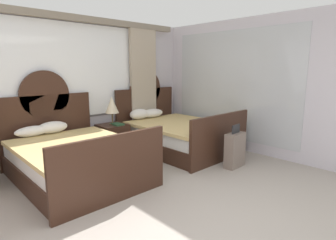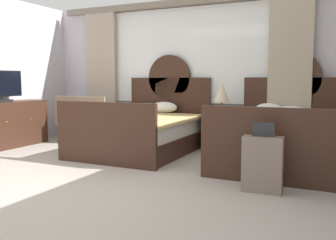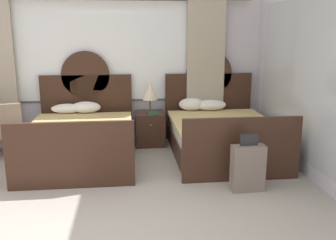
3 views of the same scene
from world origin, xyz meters
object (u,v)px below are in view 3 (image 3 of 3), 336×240
Objects in this scene: suitcase_on_floor at (248,168)px; armchair_by_window_left at (4,128)px; bed_near_window at (81,139)px; bed_near_mirror at (220,134)px; book_on_nightstand at (153,113)px; nightstand_between_beds at (150,128)px; table_lamp_on_nightstand at (150,91)px.

armchair_by_window_left is at bearing 153.10° from suitcase_on_floor.
bed_near_mirror is (2.28, 0.01, 0.00)m from bed_near_window.
bed_near_window reaches higher than suitcase_on_floor.
bed_near_window is at bearing -153.90° from book_on_nightstand.
nightstand_between_beds is at bearing 117.74° from suitcase_on_floor.
suitcase_on_floor is at bearing -62.38° from table_lamp_on_nightstand.
armchair_by_window_left is (-2.42, -0.34, 0.17)m from nightstand_between_beds.
bed_near_window and bed_near_mirror have the same top height.
bed_near_window is 3.96× the size of table_lamp_on_nightstand.
table_lamp_on_nightstand is 2.16× the size of book_on_nightstand.
nightstand_between_beds is (-1.13, 0.68, -0.05)m from bed_near_mirror.
armchair_by_window_left is at bearing -174.51° from book_on_nightstand.
book_on_nightstand is at bearing 26.10° from bed_near_window.
armchair_by_window_left is (-2.43, -0.34, -0.52)m from table_lamp_on_nightstand.
armchair_by_window_left is at bearing 174.51° from bed_near_mirror.
nightstand_between_beds is at bearing 31.07° from bed_near_window.
bed_near_mirror is 1.33m from nightstand_between_beds.
book_on_nightstand is at bearing 117.83° from suitcase_on_floor.
nightstand_between_beds is 1.07× the size of table_lamp_on_nightstand.
bed_near_mirror is at bearing -31.07° from nightstand_between_beds.
nightstand_between_beds is 0.67× the size of armchair_by_window_left.
bed_near_window is 2.49× the size of armchair_by_window_left.
bed_near_mirror reaches higher than armchair_by_window_left.
nightstand_between_beds is 2.45m from armchair_by_window_left.
bed_near_mirror is at bearing -5.49° from armchair_by_window_left.
suitcase_on_floor is (1.08, -2.04, -0.31)m from book_on_nightstand.
table_lamp_on_nightstand is 0.39m from book_on_nightstand.
table_lamp_on_nightstand is (1.15, 0.69, 0.64)m from bed_near_window.
bed_near_window is 8.56× the size of book_on_nightstand.
suitcase_on_floor is (2.27, -1.45, -0.04)m from bed_near_window.
bed_near_window is 2.70m from suitcase_on_floor.
bed_near_window is 1.49m from table_lamp_on_nightstand.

